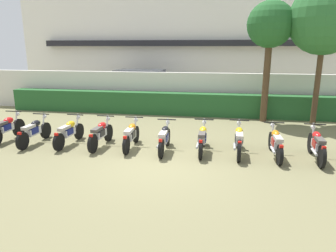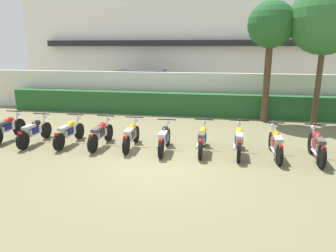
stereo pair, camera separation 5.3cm
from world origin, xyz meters
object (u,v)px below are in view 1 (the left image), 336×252
motorcycle_in_row_8 (276,143)px  motorcycle_in_row_4 (131,135)px  motorcycle_in_row_6 (202,138)px  motorcycle_in_row_7 (239,140)px  motorcycle_in_row_5 (164,138)px  tree_far_side (325,19)px  tree_near_inspector (270,27)px  motorcycle_in_row_1 (34,131)px  motorcycle_in_row_0 (7,128)px  parked_car (143,86)px  motorcycle_in_row_9 (317,145)px  motorcycle_in_row_2 (69,132)px  motorcycle_in_row_3 (101,134)px

motorcycle_in_row_8 → motorcycle_in_row_4: bearing=88.1°
motorcycle_in_row_6 → motorcycle_in_row_8: 2.15m
motorcycle_in_row_7 → motorcycle_in_row_8: 1.06m
motorcycle_in_row_5 → tree_far_side: bearing=-51.8°
tree_near_inspector → motorcycle_in_row_1: tree_near_inspector is taller
motorcycle_in_row_0 → motorcycle_in_row_4: 4.45m
motorcycle_in_row_4 → motorcycle_in_row_5: size_ratio=1.01×
parked_car → tree_far_side: bearing=-23.4°
motorcycle_in_row_5 → motorcycle_in_row_6: motorcycle_in_row_6 is taller
motorcycle_in_row_0 → motorcycle_in_row_6: size_ratio=1.00×
motorcycle_in_row_1 → motorcycle_in_row_8: size_ratio=0.98×
motorcycle_in_row_5 → motorcycle_in_row_0: bearing=87.5°
motorcycle_in_row_0 → motorcycle_in_row_9: bearing=-91.3°
motorcycle_in_row_1 → motorcycle_in_row_2: (1.20, 0.11, -0.00)m
motorcycle_in_row_3 → motorcycle_in_row_4: size_ratio=1.02×
motorcycle_in_row_0 → motorcycle_in_row_2: (2.31, -0.03, -0.02)m
motorcycle_in_row_2 → motorcycle_in_row_8: bearing=-87.8°
motorcycle_in_row_4 → tree_far_side: bearing=-58.5°
parked_car → motorcycle_in_row_5: 8.82m
parked_car → motorcycle_in_row_7: parked_car is taller
motorcycle_in_row_6 → motorcycle_in_row_8: bearing=-90.9°
tree_far_side → motorcycle_in_row_5: tree_far_side is taller
motorcycle_in_row_6 → motorcycle_in_row_1: bearing=91.9°
motorcycle_in_row_8 → motorcycle_in_row_7: bearing=86.3°
motorcycle_in_row_7 → motorcycle_in_row_4: bearing=91.5°
motorcycle_in_row_3 → motorcycle_in_row_6: size_ratio=0.98×
tree_near_inspector → motorcycle_in_row_6: tree_near_inspector is taller
parked_car → motorcycle_in_row_8: size_ratio=2.38×
tree_near_inspector → motorcycle_in_row_5: 6.86m
tree_far_side → motorcycle_in_row_8: size_ratio=2.95×
motorcycle_in_row_0 → motorcycle_in_row_6: motorcycle_in_row_0 is taller
motorcycle_in_row_5 → motorcycle_in_row_8: (3.31, 0.08, 0.00)m
tree_near_inspector → motorcycle_in_row_4: (-4.66, -4.55, -3.53)m
motorcycle_in_row_9 → motorcycle_in_row_8: bearing=89.0°
motorcycle_in_row_5 → motorcycle_in_row_8: bearing=-89.4°
tree_near_inspector → motorcycle_in_row_1: 9.90m
motorcycle_in_row_8 → motorcycle_in_row_9: (1.11, -0.07, 0.02)m
motorcycle_in_row_3 → tree_far_side: bearing=-58.3°
tree_far_side → motorcycle_in_row_8: bearing=-116.9°
parked_car → motorcycle_in_row_0: size_ratio=2.42×
tree_far_side → motorcycle_in_row_2: tree_far_side is taller
motorcycle_in_row_0 → motorcycle_in_row_6: (6.72, -0.02, -0.02)m
motorcycle_in_row_8 → motorcycle_in_row_1: bearing=89.2°
motorcycle_in_row_0 → motorcycle_in_row_9: 9.99m
parked_car → tree_far_side: (8.36, -3.87, 3.27)m
motorcycle_in_row_3 → motorcycle_in_row_7: 4.38m
motorcycle_in_row_3 → motorcycle_in_row_9: size_ratio=0.99×
motorcycle_in_row_6 → motorcycle_in_row_7: (1.09, -0.01, 0.01)m
motorcycle_in_row_3 → motorcycle_in_row_4: motorcycle_in_row_3 is taller
motorcycle_in_row_6 → motorcycle_in_row_8: (2.15, -0.06, -0.00)m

